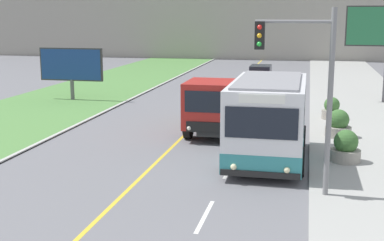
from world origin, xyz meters
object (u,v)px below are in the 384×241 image
(planter_round_near, at_px, (346,148))
(planter_round_third, at_px, (332,109))
(planter_round_second, at_px, (338,125))
(billboard_small, at_px, (71,65))
(car_distant, at_px, (260,75))
(traffic_light_mast, at_px, (307,78))
(dump_truck, at_px, (218,107))
(city_bus, at_px, (268,120))

(planter_round_near, height_order, planter_round_third, planter_round_near)
(planter_round_second, xyz_separation_m, planter_round_third, (-0.14, 4.06, -0.03))
(billboard_small, distance_m, planter_round_second, 17.56)
(planter_round_second, bearing_deg, car_distant, 105.92)
(billboard_small, xyz_separation_m, planter_round_second, (15.87, -7.35, -1.58))
(planter_round_third, bearing_deg, traffic_light_mast, -96.08)
(dump_truck, bearing_deg, planter_round_second, 4.34)
(city_bus, distance_m, dump_truck, 4.68)
(dump_truck, bearing_deg, traffic_light_mast, -62.88)
(car_distant, xyz_separation_m, planter_round_third, (4.82, -13.31, -0.12))
(billboard_small, xyz_separation_m, planter_round_near, (15.93, -11.40, -1.59))
(planter_round_third, bearing_deg, billboard_small, 168.19)
(planter_round_near, distance_m, planter_round_third, 8.12)
(planter_round_second, bearing_deg, dump_truck, -175.66)
(car_distant, height_order, traffic_light_mast, traffic_light_mast)
(dump_truck, relative_size, planter_round_second, 5.39)
(city_bus, xyz_separation_m, dump_truck, (-2.53, 3.93, -0.26))
(billboard_small, relative_size, planter_round_near, 3.51)
(dump_truck, bearing_deg, billboard_small, 143.82)
(city_bus, height_order, billboard_small, billboard_small)
(dump_truck, xyz_separation_m, planter_round_third, (5.15, 4.46, -0.71))
(dump_truck, xyz_separation_m, planter_round_second, (5.28, 0.40, -0.68))
(traffic_light_mast, distance_m, planter_round_third, 12.44)
(traffic_light_mast, distance_m, billboard_small, 21.09)
(planter_round_near, bearing_deg, planter_round_second, 90.83)
(car_distant, relative_size, planter_round_third, 3.83)
(billboard_small, bearing_deg, planter_round_near, -35.59)
(city_bus, bearing_deg, traffic_light_mast, -69.76)
(car_distant, distance_m, planter_round_third, 14.15)
(city_bus, height_order, traffic_light_mast, traffic_light_mast)
(dump_truck, height_order, planter_round_near, dump_truck)
(dump_truck, height_order, traffic_light_mast, traffic_light_mast)
(city_bus, xyz_separation_m, billboard_small, (-13.12, 11.67, 0.63))
(traffic_light_mast, height_order, billboard_small, traffic_light_mast)
(car_distant, bearing_deg, city_bus, -84.20)
(dump_truck, xyz_separation_m, planter_round_near, (5.34, -3.66, -0.70))
(traffic_light_mast, bearing_deg, dump_truck, 117.12)
(traffic_light_mast, bearing_deg, car_distant, 97.96)
(city_bus, height_order, dump_truck, city_bus)
(planter_round_third, bearing_deg, dump_truck, -139.10)
(planter_round_near, bearing_deg, city_bus, -174.50)
(car_distant, relative_size, billboard_small, 1.04)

